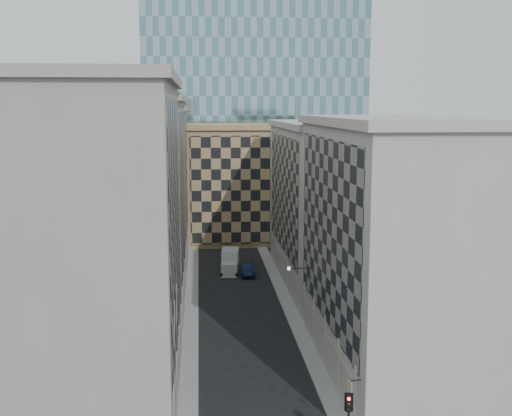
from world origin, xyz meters
TOP-DOWN VIEW (x-y plane):
  - sidewalk_west at (-5.25, 30.00)m, footprint 1.50×100.00m
  - sidewalk_east at (5.25, 30.00)m, footprint 1.50×100.00m
  - bldg_left_a at (-10.88, 11.00)m, footprint 10.80×22.80m
  - bldg_left_b at (-10.88, 33.00)m, footprint 10.80×22.80m
  - bldg_left_c at (-10.88, 55.00)m, footprint 10.80×22.80m
  - bldg_right_a at (10.88, 15.00)m, footprint 10.80×26.80m
  - bldg_right_b at (10.89, 42.00)m, footprint 10.80×28.80m
  - tan_block at (2.00, 67.90)m, footprint 16.80×14.80m
  - church_tower at (0.00, 82.00)m, footprint 7.20×7.20m
  - flagpoles_left at (-5.90, 6.00)m, footprint 0.10×6.33m
  - bracket_lamp at (4.38, 24.00)m, footprint 1.98×0.36m
  - traffic_light at (4.64, 0.81)m, footprint 0.52×0.49m
  - box_truck at (-0.36, 46.75)m, footprint 2.68×5.52m
  - dark_car at (1.88, 45.19)m, footprint 1.92×4.89m
  - shop_sign at (5.25, 3.00)m, footprint 0.86×0.65m

SIDE VIEW (x-z plane):
  - sidewalk_west at x=-5.25m, z-range 0.00..0.15m
  - sidewalk_east at x=5.25m, z-range 0.00..0.15m
  - dark_car at x=1.88m, z-range 0.00..1.59m
  - box_truck at x=-0.36m, z-range -0.19..2.74m
  - traffic_light at x=4.64m, z-range 1.05..5.21m
  - shop_sign at x=5.25m, z-range 3.47..4.20m
  - bracket_lamp at x=4.38m, z-range 6.02..6.38m
  - flagpoles_left at x=-5.90m, z-range 6.83..9.17m
  - tan_block at x=2.00m, z-range 0.04..18.84m
  - bldg_right_b at x=10.89m, z-range 0.00..19.70m
  - bldg_right_a at x=10.88m, z-range -0.03..20.67m
  - bldg_left_c at x=-10.88m, z-range -0.02..21.68m
  - bldg_left_b at x=-10.88m, z-range -0.03..22.67m
  - bldg_left_a at x=-10.88m, z-range -0.03..23.67m
  - church_tower at x=0.00m, z-range 1.20..52.70m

